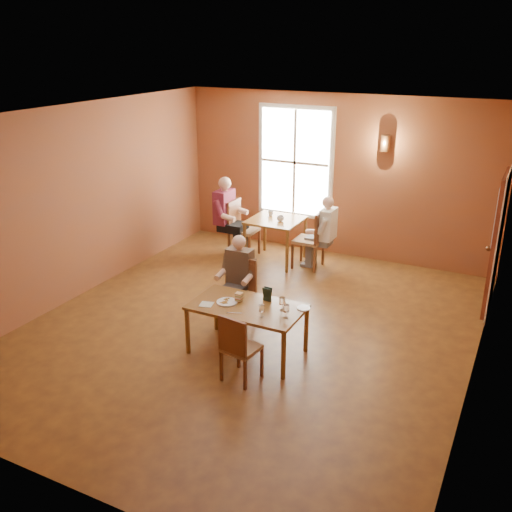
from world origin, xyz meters
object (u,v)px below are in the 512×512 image
at_px(main_table, 247,329).
at_px(diner_white, 310,233).
at_px(second_table, 275,240).
at_px(diner_main, 236,286).
at_px(chair_diner_maroon, 244,229).
at_px(chair_diner_white, 308,239).
at_px(chair_empty, 241,347).
at_px(diner_maroon, 243,218).
at_px(chair_diner_main, 237,294).

bearing_deg(main_table, diner_white, 96.82).
bearing_deg(second_table, diner_main, -77.66).
distance_m(diner_white, chair_diner_maroon, 1.33).
xyz_separation_m(diner_main, second_table, (-0.56, 2.56, -0.21)).
relative_size(diner_white, chair_diner_maroon, 1.21).
xyz_separation_m(second_table, chair_diner_white, (0.65, 0.00, 0.13)).
bearing_deg(chair_diner_maroon, diner_main, 25.28).
relative_size(diner_main, chair_empty, 1.40).
bearing_deg(chair_diner_maroon, diner_maroon, -90.00).
relative_size(second_table, chair_diner_maroon, 0.86).
xyz_separation_m(main_table, chair_diner_main, (-0.50, 0.65, 0.14)).
relative_size(chair_empty, second_table, 0.96).
height_order(diner_main, chair_empty, diner_main).
xyz_separation_m(chair_diner_main, chair_diner_maroon, (-1.21, 2.53, 0.05)).
bearing_deg(chair_diner_white, diner_maroon, 90.00).
bearing_deg(diner_white, main_table, -173.18).
bearing_deg(diner_main, chair_empty, 121.17).
height_order(main_table, diner_main, diner_main).
bearing_deg(main_table, diner_main, 128.88).
bearing_deg(chair_diner_maroon, chair_diner_main, 25.55).
bearing_deg(second_table, chair_diner_main, -77.52).
bearing_deg(main_table, second_table, 108.43).
bearing_deg(chair_diner_maroon, second_table, 90.00).
height_order(diner_main, diner_white, diner_white).
height_order(chair_diner_main, diner_main, diner_main).
distance_m(main_table, chair_empty, 0.64).
distance_m(main_table, chair_diner_white, 3.22).
height_order(main_table, diner_white, diner_white).
bearing_deg(chair_empty, second_table, 117.08).
bearing_deg(diner_maroon, second_table, 90.00).
bearing_deg(diner_maroon, chair_empty, 27.60).
distance_m(chair_diner_main, chair_diner_maroon, 2.81).
relative_size(diner_main, second_table, 1.34).
distance_m(chair_diner_white, diner_maroon, 1.34).
relative_size(chair_diner_white, chair_diner_maroon, 1.00).
distance_m(diner_white, diner_maroon, 1.36).
distance_m(chair_diner_main, diner_white, 2.54).
bearing_deg(diner_white, chair_diner_maroon, 90.00).
distance_m(main_table, diner_main, 0.84).
bearing_deg(second_table, diner_maroon, 180.00).
height_order(chair_diner_white, chair_diner_maroon, same).
bearing_deg(diner_maroon, diner_main, 25.83).
xyz_separation_m(diner_main, chair_diner_maroon, (-1.21, 2.56, -0.08)).
distance_m(diner_main, diner_maroon, 2.85).
relative_size(main_table, second_table, 1.58).
relative_size(diner_white, diner_maroon, 0.88).
xyz_separation_m(chair_diner_white, diner_white, (0.03, 0.00, 0.11)).
distance_m(chair_empty, chair_diner_maroon, 4.24).
distance_m(chair_diner_main, chair_diner_white, 2.54).
height_order(main_table, chair_diner_white, chair_diner_white).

